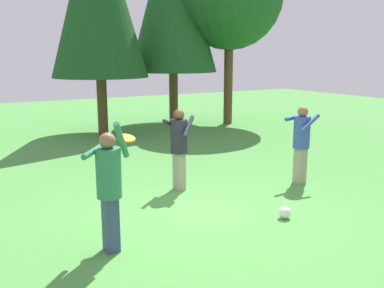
{
  "coord_description": "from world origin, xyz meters",
  "views": [
    {
      "loc": [
        -3.67,
        -5.97,
        2.67
      ],
      "look_at": [
        0.21,
        0.71,
        1.05
      ],
      "focal_mm": 39.93,
      "sensor_mm": 36.0,
      "label": 1
    }
  ],
  "objects": [
    {
      "name": "ground_plane",
      "position": [
        0.0,
        0.0,
        0.0
      ],
      "size": [
        40.0,
        40.0,
        0.0
      ],
      "primitive_type": "plane",
      "color": "#4C9342"
    },
    {
      "name": "person_bystander",
      "position": [
        2.67,
        0.41,
        0.97
      ],
      "size": [
        0.62,
        0.56,
        1.63
      ],
      "rotation": [
        0.0,
        0.0,
        -3.0
      ],
      "color": "gray",
      "rests_on": "ground_plane"
    },
    {
      "name": "person_catcher",
      "position": [
        0.25,
        1.3,
        0.96
      ],
      "size": [
        0.72,
        0.72,
        1.63
      ],
      "rotation": [
        0.0,
        0.0,
        -2.42
      ],
      "color": "gray",
      "rests_on": "ground_plane"
    },
    {
      "name": "ball_white",
      "position": [
        1.03,
        -0.95,
        0.1
      ],
      "size": [
        0.21,
        0.21,
        0.21
      ],
      "primitive_type": "sphere",
      "color": "white",
      "rests_on": "ground_plane"
    },
    {
      "name": "frisbee",
      "position": [
        -1.43,
        -0.19,
        1.47
      ],
      "size": [
        0.32,
        0.32,
        0.1
      ],
      "color": "orange"
    },
    {
      "name": "person_thrower",
      "position": [
        -1.87,
        -0.65,
        1.0
      ],
      "size": [
        0.68,
        0.68,
        1.84
      ],
      "rotation": [
        0.0,
        0.0,
        0.8
      ],
      "color": "#38476B",
      "rests_on": "ground_plane"
    }
  ]
}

